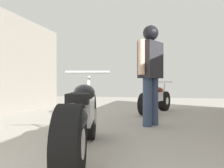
{
  "coord_description": "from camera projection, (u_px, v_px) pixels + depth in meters",
  "views": [
    {
      "loc": [
        0.9,
        0.04,
        0.76
      ],
      "look_at": [
        0.06,
        3.64,
        0.75
      ],
      "focal_mm": 35.65,
      "sensor_mm": 36.0,
      "label": 1
    }
  ],
  "objects": [
    {
      "name": "ground_plane",
      "position": [
        107.0,
        130.0,
        3.65
      ],
      "size": [
        17.14,
        17.14,
        0.0
      ],
      "primitive_type": "plane",
      "color": "#A8A399"
    },
    {
      "name": "motorcycle_maroon_cruiser",
      "position": [
        81.0,
        119.0,
        2.33
      ],
      "size": [
        0.77,
        1.98,
        0.93
      ],
      "color": "black",
      "rests_on": "ground_plane"
    },
    {
      "name": "motorcycle_black_naked",
      "position": [
        155.0,
        100.0,
        5.75
      ],
      "size": [
        0.83,
        1.72,
        0.82
      ],
      "color": "black",
      "rests_on": "ground_plane"
    },
    {
      "name": "mechanic_in_blue",
      "position": [
        151.0,
        66.0,
        4.01
      ],
      "size": [
        0.45,
        0.68,
        1.81
      ],
      "color": "#384766",
      "rests_on": "ground_plane"
    }
  ]
}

